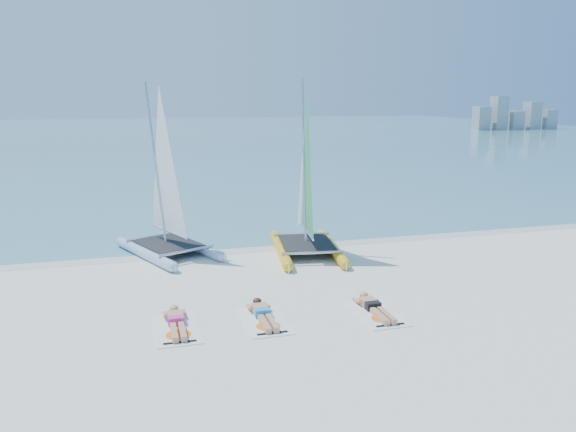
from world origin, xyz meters
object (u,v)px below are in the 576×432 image
object	(u,v)px
catamaran_yellow	(305,196)
sunbather_b	(263,313)
sunbather_c	(374,306)
towel_c	(377,313)
towel_b	(265,321)
catamaran_blue	(165,202)
sunbather_a	(176,321)
towel_a	(177,329)

from	to	relation	value
catamaran_yellow	sunbather_b	world-z (taller)	catamaran_yellow
catamaran_yellow	sunbather_c	bearing A→B (deg)	-81.91
towel_c	towel_b	bearing A→B (deg)	173.91
sunbather_c	catamaran_blue	bearing A→B (deg)	124.46
catamaran_blue	sunbather_c	xyz separation A→B (m)	(4.52, -6.59, -1.62)
towel_c	sunbather_a	bearing A→B (deg)	173.37
towel_a	towel_b	bearing A→B (deg)	-1.94
towel_b	towel_c	xyz separation A→B (m)	(2.71, -0.29, 0.00)
sunbather_b	towel_c	bearing A→B (deg)	-10.06
catamaran_yellow	towel_b	size ratio (longest dim) A/B	3.19
sunbather_a	sunbather_c	world-z (taller)	same
sunbather_c	towel_b	bearing A→B (deg)	177.94
catamaran_yellow	sunbather_a	xyz separation A→B (m)	(-4.74, -5.41, -1.74)
sunbather_a	towel_c	distance (m)	4.76
catamaran_yellow	towel_b	xyz separation A→B (m)	(-2.73, -5.67, -1.85)
catamaran_blue	towel_a	size ratio (longest dim) A/B	3.15
sunbather_b	catamaran_yellow	bearing A→B (deg)	63.51
catamaran_blue	towel_c	bearing A→B (deg)	-80.05
catamaran_yellow	towel_a	size ratio (longest dim) A/B	3.19
towel_a	towel_c	xyz separation A→B (m)	(4.73, -0.36, 0.00)
towel_a	sunbather_b	size ratio (longest dim) A/B	1.07
sunbather_a	sunbather_b	xyz separation A→B (m)	(2.02, -0.07, 0.00)
towel_a	towel_c	size ratio (longest dim) A/B	1.00
towel_a	towel_b	size ratio (longest dim) A/B	1.00
towel_c	catamaran_yellow	bearing A→B (deg)	89.87
catamaran_blue	towel_b	size ratio (longest dim) A/B	3.15
sunbather_c	sunbather_b	bearing A→B (deg)	173.91
sunbather_a	catamaran_blue	bearing A→B (deg)	88.10
sunbather_a	sunbather_b	bearing A→B (deg)	-1.94
towel_b	sunbather_c	xyz separation A→B (m)	(2.71, -0.10, 0.11)
towel_c	sunbather_c	xyz separation A→B (m)	(0.00, 0.19, 0.11)
catamaran_blue	sunbather_c	size ratio (longest dim) A/B	3.37
sunbather_a	towel_b	xyz separation A→B (m)	(2.02, -0.26, -0.11)
sunbather_c	catamaran_yellow	bearing A→B (deg)	89.87
sunbather_b	towel_c	distance (m)	2.76
towel_b	sunbather_b	distance (m)	0.22
catamaran_yellow	towel_c	xyz separation A→B (m)	(-0.01, -5.96, -1.85)
towel_b	sunbather_c	size ratio (longest dim) A/B	1.07
catamaran_blue	catamaran_yellow	xyz separation A→B (m)	(4.54, -0.83, 0.12)
catamaran_yellow	sunbather_c	world-z (taller)	catamaran_yellow
catamaran_yellow	sunbather_a	distance (m)	7.40
sunbather_a	towel_c	xyz separation A→B (m)	(4.73, -0.55, -0.11)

